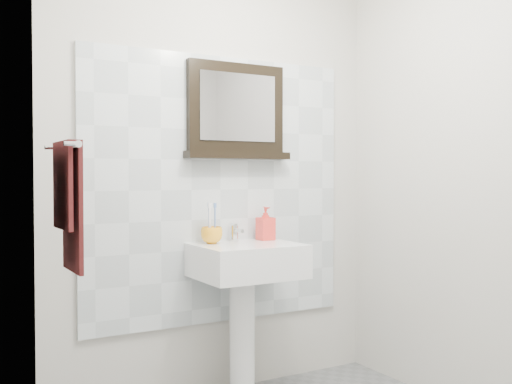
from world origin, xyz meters
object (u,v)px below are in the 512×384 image
toothbrush_cup (212,235)px  hand_towel (69,196)px  pedestal_sink (246,277)px  soap_dispenser (266,223)px  framed_mirror (236,114)px

toothbrush_cup → hand_towel: 0.93m
toothbrush_cup → hand_towel: hand_towel is taller
pedestal_sink → hand_towel: size_ratio=1.75×
pedestal_sink → soap_dispenser: (0.19, 0.11, 0.28)m
framed_mirror → hand_towel: bearing=-157.3°
hand_towel → soap_dispenser: bearing=16.8°
pedestal_sink → hand_towel: (-0.99, -0.25, 0.47)m
pedestal_sink → soap_dispenser: bearing=30.5°
pedestal_sink → hand_towel: bearing=-166.1°
toothbrush_cup → framed_mirror: size_ratio=0.18×
soap_dispenser → hand_towel: size_ratio=0.35×
pedestal_sink → framed_mirror: 0.92m
pedestal_sink → hand_towel: hand_towel is taller
framed_mirror → hand_towel: 1.20m
pedestal_sink → toothbrush_cup: pedestal_sink is taller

